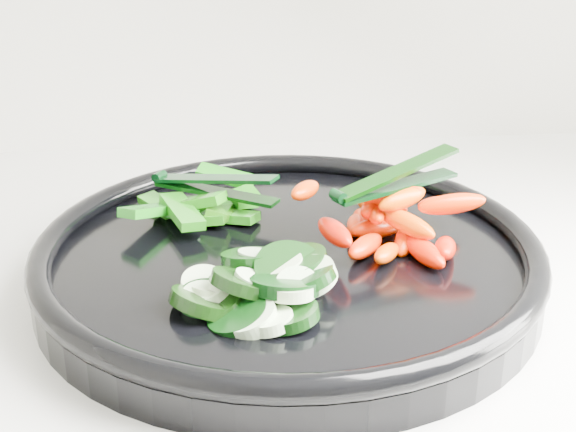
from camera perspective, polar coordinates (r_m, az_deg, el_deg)
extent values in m
cylinder|color=black|center=(0.60, 0.00, -3.73)|extent=(0.41, 0.41, 0.02)
torus|color=black|center=(0.59, 0.00, -2.13)|extent=(0.42, 0.42, 0.02)
cylinder|color=black|center=(0.51, -3.55, -7.13)|extent=(0.05, 0.06, 0.02)
cylinder|color=beige|center=(0.50, -2.71, -7.33)|extent=(0.05, 0.05, 0.02)
cylinder|color=black|center=(0.52, -6.00, -6.18)|extent=(0.06, 0.06, 0.03)
cylinder|color=beige|center=(0.53, -5.41, -5.60)|extent=(0.03, 0.04, 0.02)
cylinder|color=black|center=(0.54, -3.87, -5.18)|extent=(0.04, 0.04, 0.02)
cylinder|color=#D2F0C0|center=(0.54, -5.90, -4.95)|extent=(0.04, 0.03, 0.02)
cylinder|color=black|center=(0.51, 0.00, -7.09)|extent=(0.05, 0.05, 0.02)
cylinder|color=#E7FCC9|center=(0.50, -1.27, -7.50)|extent=(0.04, 0.04, 0.02)
cylinder|color=black|center=(0.54, -5.07, -5.01)|extent=(0.05, 0.05, 0.01)
cylinder|color=#E0F8C6|center=(0.53, -5.84, -5.46)|extent=(0.05, 0.05, 0.01)
cylinder|color=black|center=(0.53, -5.79, -5.93)|extent=(0.05, 0.05, 0.01)
cylinder|color=#DCFCC9|center=(0.53, -5.75, -5.92)|extent=(0.05, 0.05, 0.02)
cylinder|color=black|center=(0.52, -4.96, -6.13)|extent=(0.04, 0.04, 0.02)
cylinder|color=#DBF4C3|center=(0.53, -5.56, -5.57)|extent=(0.05, 0.05, 0.02)
cylinder|color=black|center=(0.53, 1.24, -4.52)|extent=(0.06, 0.06, 0.03)
cylinder|color=beige|center=(0.53, 1.57, -4.34)|extent=(0.04, 0.04, 0.03)
cylinder|color=black|center=(0.56, -2.73, -2.99)|extent=(0.04, 0.04, 0.02)
cylinder|color=beige|center=(0.56, -2.15, -2.95)|extent=(0.04, 0.04, 0.01)
cylinder|color=black|center=(0.52, -3.24, -4.81)|extent=(0.05, 0.05, 0.03)
cylinder|color=beige|center=(0.52, -2.46, -4.69)|extent=(0.03, 0.03, 0.02)
cylinder|color=black|center=(0.54, 0.09, -3.93)|extent=(0.07, 0.07, 0.03)
cylinder|color=#D0F3C3|center=(0.52, 0.66, -4.96)|extent=(0.04, 0.04, 0.02)
cylinder|color=black|center=(0.55, 0.39, -3.51)|extent=(0.05, 0.05, 0.02)
cylinder|color=#E2F8C6|center=(0.54, -0.48, -3.64)|extent=(0.03, 0.03, 0.02)
cylinder|color=black|center=(0.52, -0.24, -4.91)|extent=(0.06, 0.06, 0.02)
cylinder|color=beige|center=(0.51, 0.20, -5.45)|extent=(0.03, 0.03, 0.01)
ellipsoid|color=#F93100|center=(0.61, 8.48, -1.42)|extent=(0.04, 0.05, 0.03)
ellipsoid|color=#FF2500|center=(0.59, 5.53, -2.16)|extent=(0.04, 0.05, 0.02)
ellipsoid|color=red|center=(0.59, 9.66, -2.50)|extent=(0.03, 0.05, 0.02)
ellipsoid|color=red|center=(0.63, 5.39, -0.24)|extent=(0.02, 0.05, 0.03)
ellipsoid|color=red|center=(0.59, 11.11, -2.25)|extent=(0.03, 0.05, 0.03)
ellipsoid|color=#F71E00|center=(0.62, 4.88, -0.64)|extent=(0.02, 0.04, 0.02)
ellipsoid|color=#F14A00|center=(0.58, 7.03, -2.64)|extent=(0.03, 0.04, 0.02)
ellipsoid|color=red|center=(0.62, 6.23, -0.90)|extent=(0.05, 0.03, 0.02)
ellipsoid|color=#E62B00|center=(0.66, 7.08, 0.70)|extent=(0.04, 0.04, 0.02)
ellipsoid|color=#ED4500|center=(0.66, 5.92, 0.79)|extent=(0.03, 0.05, 0.02)
ellipsoid|color=red|center=(0.58, 3.34, -1.16)|extent=(0.03, 0.05, 0.02)
ellipsoid|color=#FE3700|center=(0.65, 7.45, 1.48)|extent=(0.03, 0.06, 0.03)
ellipsoid|color=#F20E00|center=(0.61, 6.24, 0.13)|extent=(0.02, 0.04, 0.02)
ellipsoid|color=#FF6300|center=(0.60, 8.44, -0.51)|extent=(0.04, 0.05, 0.02)
ellipsoid|color=#FF2000|center=(0.62, 6.30, 0.53)|extent=(0.04, 0.05, 0.03)
ellipsoid|color=#FA3A00|center=(0.63, 10.84, 0.78)|extent=(0.05, 0.03, 0.02)
ellipsoid|color=#EE1700|center=(0.61, 7.26, 1.51)|extent=(0.05, 0.03, 0.03)
ellipsoid|color=#E03C00|center=(0.61, 1.22, 1.83)|extent=(0.03, 0.04, 0.02)
ellipsoid|color=#FF5400|center=(0.60, 8.12, 1.22)|extent=(0.05, 0.03, 0.02)
ellipsoid|color=#FF1900|center=(0.60, 11.59, 0.85)|extent=(0.05, 0.02, 0.02)
cube|color=#116D0A|center=(0.66, -4.89, 0.25)|extent=(0.03, 0.06, 0.02)
cube|color=#20700A|center=(0.66, -4.45, 0.30)|extent=(0.03, 0.06, 0.03)
cube|color=#096309|center=(0.68, -3.67, 1.13)|extent=(0.03, 0.05, 0.02)
cube|color=#106D0A|center=(0.65, -4.17, -0.05)|extent=(0.05, 0.04, 0.01)
cube|color=#0D6109|center=(0.67, -4.87, 0.77)|extent=(0.07, 0.04, 0.02)
cube|color=#0A6E11|center=(0.68, -9.13, 0.78)|extent=(0.04, 0.05, 0.01)
cube|color=#09680C|center=(0.66, -7.99, 0.24)|extent=(0.04, 0.06, 0.03)
cube|color=#1E700A|center=(0.65, -7.03, 0.91)|extent=(0.06, 0.05, 0.03)
cube|color=#09670C|center=(0.64, -9.83, 0.37)|extent=(0.05, 0.05, 0.02)
cube|color=#0A6009|center=(0.64, -7.56, 0.34)|extent=(0.04, 0.07, 0.01)
cube|color=#176609|center=(0.71, -4.44, 2.86)|extent=(0.05, 0.03, 0.02)
cylinder|color=black|center=(0.57, 3.58, 1.44)|extent=(0.01, 0.01, 0.01)
cube|color=black|center=(0.60, 7.75, 2.11)|extent=(0.11, 0.06, 0.00)
cube|color=black|center=(0.60, 7.81, 3.14)|extent=(0.10, 0.06, 0.02)
cylinder|color=black|center=(0.68, -9.13, 2.81)|extent=(0.01, 0.01, 0.01)
cube|color=black|center=(0.66, -5.16, 1.71)|extent=(0.10, 0.07, 0.00)
cube|color=black|center=(0.65, -5.19, 2.65)|extent=(0.10, 0.07, 0.02)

